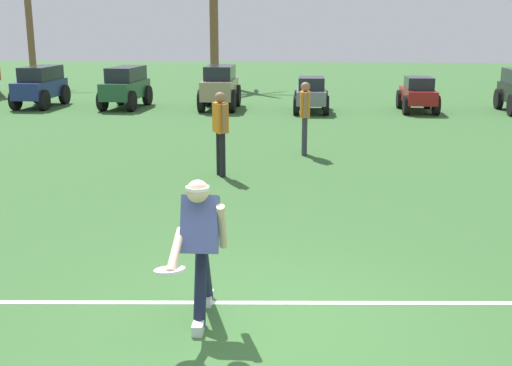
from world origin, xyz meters
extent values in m
plane|color=#35612F|center=(0.00, 0.00, 0.00)|extent=(80.00, 80.00, 0.00)
cube|color=white|center=(0.00, 0.59, 0.00)|extent=(22.18, 1.76, 0.01)
cylinder|color=#191E38|center=(-0.53, 0.09, 0.36)|extent=(0.12, 0.36, 0.72)
cube|color=silver|center=(-0.53, -0.07, 0.05)|extent=(0.10, 0.26, 0.10)
cylinder|color=#191E38|center=(-0.54, 0.40, 0.36)|extent=(0.12, 0.44, 0.69)
cube|color=silver|center=(-0.54, 0.55, 0.05)|extent=(0.10, 0.26, 0.10)
cube|color=#4C5699|center=(-0.53, 0.15, 0.97)|extent=(0.35, 0.39, 0.58)
sphere|color=beige|center=(-0.53, 0.05, 1.32)|extent=(0.21, 0.21, 0.21)
cylinder|color=white|center=(-0.53, 0.05, 1.35)|extent=(0.22, 0.22, 0.03)
cylinder|color=beige|center=(-0.71, -0.13, 0.82)|extent=(0.09, 0.57, 0.27)
cylinder|color=beige|center=(-0.33, 0.20, 0.94)|extent=(0.09, 0.29, 0.49)
cylinder|color=white|center=(-0.72, -0.34, 0.71)|extent=(0.38, 0.38, 0.06)
cylinder|color=black|center=(-1.10, 6.00, 0.41)|extent=(0.15, 0.15, 0.82)
cylinder|color=black|center=(-1.18, 6.16, 0.41)|extent=(0.15, 0.15, 0.82)
cube|color=orange|center=(-1.14, 6.08, 1.09)|extent=(0.33, 0.39, 0.54)
cylinder|color=#936B4C|center=(-1.04, 5.89, 1.10)|extent=(0.10, 0.10, 0.52)
cylinder|color=#936B4C|center=(-1.23, 6.27, 1.10)|extent=(0.10, 0.10, 0.52)
sphere|color=#936B4C|center=(-1.14, 6.08, 1.46)|extent=(0.27, 0.27, 0.20)
cylinder|color=#33333D|center=(0.40, 8.05, 0.41)|extent=(0.11, 0.11, 0.82)
cylinder|color=#33333D|center=(0.39, 8.23, 0.41)|extent=(0.11, 0.11, 0.82)
cube|color=orange|center=(0.40, 8.14, 1.09)|extent=(0.21, 0.35, 0.54)
cylinder|color=#936B4C|center=(0.40, 7.93, 1.10)|extent=(0.07, 0.07, 0.52)
cylinder|color=#936B4C|center=(0.39, 8.35, 1.10)|extent=(0.07, 0.07, 0.52)
sphere|color=#936B4C|center=(0.40, 8.14, 1.46)|extent=(0.21, 0.21, 0.20)
cube|color=navy|center=(-8.46, 15.37, 0.60)|extent=(1.03, 2.43, 0.55)
cube|color=#1E232B|center=(-8.45, 15.52, 1.11)|extent=(0.90, 1.82, 0.46)
cylinder|color=black|center=(-8.91, 16.22, 0.33)|extent=(0.20, 0.67, 0.66)
cylinder|color=black|center=(-7.95, 16.19, 0.33)|extent=(0.20, 0.67, 0.66)
cylinder|color=black|center=(-8.96, 14.55, 0.33)|extent=(0.20, 0.67, 0.66)
cylinder|color=black|center=(-8.00, 14.52, 0.33)|extent=(0.20, 0.67, 0.66)
cube|color=#235133|center=(-5.56, 15.37, 0.60)|extent=(1.11, 2.46, 0.55)
cube|color=#1E232B|center=(-5.55, 15.52, 1.11)|extent=(0.96, 1.85, 0.46)
cylinder|color=black|center=(-5.98, 16.24, 0.33)|extent=(0.22, 0.67, 0.66)
cylinder|color=black|center=(-5.02, 16.17, 0.33)|extent=(0.22, 0.67, 0.66)
cylinder|color=black|center=(-6.09, 14.56, 0.33)|extent=(0.22, 0.67, 0.66)
cylinder|color=black|center=(-5.13, 14.50, 0.33)|extent=(0.22, 0.67, 0.66)
cube|color=#998466|center=(-2.40, 15.33, 0.66)|extent=(0.99, 2.35, 0.60)
cube|color=#1E232B|center=(-2.40, 15.38, 1.18)|extent=(0.87, 1.55, 0.44)
cylinder|color=black|center=(-2.90, 16.10, 0.36)|extent=(0.18, 0.72, 0.72)
cylinder|color=black|center=(-1.92, 16.11, 0.36)|extent=(0.18, 0.72, 0.72)
cylinder|color=black|center=(-2.89, 14.55, 0.36)|extent=(0.18, 0.72, 0.72)
cylinder|color=black|center=(-1.91, 14.55, 0.36)|extent=(0.18, 0.72, 0.72)
cube|color=slate|center=(0.56, 14.91, 0.51)|extent=(0.90, 2.20, 0.42)
cube|color=#1E232B|center=(0.56, 14.81, 0.91)|extent=(0.79, 1.10, 0.38)
cylinder|color=black|center=(0.11, 15.68, 0.30)|extent=(0.18, 0.60, 0.60)
cylinder|color=black|center=(1.01, 15.68, 0.30)|extent=(0.18, 0.60, 0.60)
cylinder|color=black|center=(0.11, 14.14, 0.30)|extent=(0.18, 0.60, 0.60)
cylinder|color=black|center=(1.01, 14.14, 0.30)|extent=(0.18, 0.60, 0.60)
cube|color=maroon|center=(3.93, 15.25, 0.51)|extent=(0.91, 2.21, 0.42)
cube|color=#1E232B|center=(3.93, 15.15, 0.91)|extent=(0.80, 1.10, 0.38)
cylinder|color=black|center=(3.48, 16.02, 0.30)|extent=(0.18, 0.60, 0.60)
cylinder|color=black|center=(4.38, 16.01, 0.30)|extent=(0.18, 0.60, 0.60)
cylinder|color=black|center=(3.47, 14.48, 0.30)|extent=(0.18, 0.60, 0.60)
cylinder|color=black|center=(4.37, 14.47, 0.30)|extent=(0.18, 0.60, 0.60)
cylinder|color=black|center=(6.68, 16.09, 0.33)|extent=(0.20, 0.67, 0.66)
cylinder|color=black|center=(6.62, 14.42, 0.33)|extent=(0.20, 0.67, 0.66)
cylinder|color=brown|center=(-12.02, 23.15, 3.46)|extent=(0.30, 0.30, 6.91)
cylinder|color=brown|center=(-3.73, 23.39, 3.41)|extent=(0.38, 0.38, 6.83)
camera|label=1|loc=(0.44, -5.47, 2.81)|focal=45.00mm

